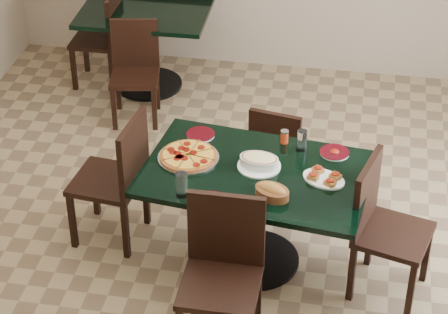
% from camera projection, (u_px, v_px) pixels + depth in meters
% --- Properties ---
extents(floor, '(5.50, 5.50, 0.00)m').
position_uv_depth(floor, '(228.00, 248.00, 6.10)').
color(floor, olive).
rests_on(floor, ground).
extents(room_shell, '(5.50, 5.50, 5.50)m').
position_uv_depth(room_shell, '(398.00, 3.00, 6.70)').
color(room_shell, white).
rests_on(room_shell, floor).
extents(main_table, '(1.53, 1.09, 0.75)m').
position_uv_depth(main_table, '(256.00, 194.00, 5.66)').
color(main_table, black).
rests_on(main_table, floor).
extents(back_table, '(1.13, 0.84, 0.75)m').
position_uv_depth(back_table, '(146.00, 34.00, 7.72)').
color(back_table, black).
rests_on(back_table, floor).
extents(chair_far, '(0.44, 0.44, 0.81)m').
position_uv_depth(chair_far, '(278.00, 150.00, 6.31)').
color(chair_far, black).
rests_on(chair_far, floor).
extents(chair_near, '(0.46, 0.46, 0.98)m').
position_uv_depth(chair_near, '(223.00, 265.00, 5.11)').
color(chair_near, black).
rests_on(chair_near, floor).
extents(chair_right, '(0.55, 0.55, 0.95)m').
position_uv_depth(chair_right, '(381.00, 221.00, 5.48)').
color(chair_right, black).
rests_on(chair_right, floor).
extents(chair_left, '(0.50, 0.50, 0.97)m').
position_uv_depth(chair_left, '(119.00, 173.00, 5.90)').
color(chair_left, black).
rests_on(chair_left, floor).
extents(back_chair_near, '(0.46, 0.46, 0.85)m').
position_uv_depth(back_chair_near, '(135.00, 66.00, 7.33)').
color(back_chair_near, black).
rests_on(back_chair_near, floor).
extents(back_chair_left, '(0.42, 0.42, 0.89)m').
position_uv_depth(back_chair_left, '(105.00, 33.00, 7.79)').
color(back_chair_left, black).
rests_on(back_chair_left, floor).
extents(pepperoni_pizza, '(0.40, 0.40, 0.04)m').
position_uv_depth(pepperoni_pizza, '(188.00, 156.00, 5.68)').
color(pepperoni_pizza, silver).
rests_on(pepperoni_pizza, main_table).
extents(lasagna_casserole, '(0.28, 0.28, 0.09)m').
position_uv_depth(lasagna_casserole, '(259.00, 161.00, 5.58)').
color(lasagna_casserole, white).
rests_on(lasagna_casserole, main_table).
extents(bread_basket, '(0.27, 0.23, 0.10)m').
position_uv_depth(bread_basket, '(272.00, 192.00, 5.32)').
color(bread_basket, brown).
rests_on(bread_basket, main_table).
extents(bruschetta_platter, '(0.34, 0.30, 0.05)m').
position_uv_depth(bruschetta_platter, '(324.00, 177.00, 5.47)').
color(bruschetta_platter, white).
rests_on(bruschetta_platter, main_table).
extents(side_plate_near, '(0.17, 0.17, 0.02)m').
position_uv_depth(side_plate_near, '(212.00, 200.00, 5.30)').
color(side_plate_near, white).
rests_on(side_plate_near, main_table).
extents(side_plate_far_r, '(0.20, 0.20, 0.03)m').
position_uv_depth(side_plate_far_r, '(335.00, 152.00, 5.73)').
color(side_plate_far_r, white).
rests_on(side_plate_far_r, main_table).
extents(side_plate_far_l, '(0.20, 0.20, 0.02)m').
position_uv_depth(side_plate_far_l, '(201.00, 135.00, 5.91)').
color(side_plate_far_l, white).
rests_on(side_plate_far_l, main_table).
extents(napkin_setting, '(0.17, 0.17, 0.01)m').
position_uv_depth(napkin_setting, '(206.00, 199.00, 5.31)').
color(napkin_setting, white).
rests_on(napkin_setting, main_table).
extents(water_glass_a, '(0.07, 0.07, 0.15)m').
position_uv_depth(water_glass_a, '(302.00, 140.00, 5.73)').
color(water_glass_a, white).
rests_on(water_glass_a, main_table).
extents(water_glass_b, '(0.08, 0.08, 0.16)m').
position_uv_depth(water_glass_b, '(182.00, 185.00, 5.31)').
color(water_glass_b, white).
rests_on(water_glass_b, main_table).
extents(pepper_shaker, '(0.05, 0.05, 0.09)m').
position_uv_depth(pepper_shaker, '(284.00, 137.00, 5.82)').
color(pepper_shaker, '#AD3812').
rests_on(pepper_shaker, main_table).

